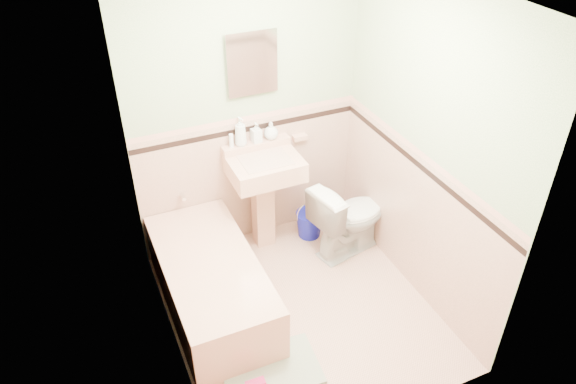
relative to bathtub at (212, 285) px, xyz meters
name	(u,v)px	position (x,y,z in m)	size (l,w,h in m)	color
floor	(300,309)	(0.63, -0.33, -0.23)	(2.20, 2.20, 0.00)	#DAA58F
wall_back	(247,114)	(0.63, 0.77, 1.02)	(2.50, 2.50, 0.00)	beige
wall_front	(390,285)	(0.63, -1.43, 1.02)	(2.50, 2.50, 0.00)	beige
wall_left	(157,217)	(-0.37, -0.33, 1.02)	(2.50, 2.50, 0.00)	beige
wall_right	(425,151)	(1.63, -0.33, 1.02)	(2.50, 2.50, 0.00)	beige
wainscot_back	(250,180)	(0.63, 0.76, 0.38)	(2.00, 2.00, 0.00)	#DDAA94
wainscot_front	(378,362)	(0.63, -1.42, 0.38)	(2.00, 2.00, 0.00)	#DDAA94
wainscot_left	(172,291)	(-0.36, -0.33, 0.38)	(2.20, 2.20, 0.00)	#DDAA94
wainscot_right	(412,221)	(1.62, -0.33, 0.38)	(2.20, 2.20, 0.00)	#DDAA94
accent_back	(248,129)	(0.63, 0.75, 0.90)	(2.00, 2.00, 0.00)	black
accent_front	(386,300)	(0.63, -1.41, 0.90)	(2.00, 2.00, 0.00)	black
accent_left	(163,232)	(-0.35, -0.33, 0.89)	(2.20, 2.20, 0.00)	black
accent_right	(420,166)	(1.61, -0.33, 0.89)	(2.20, 2.20, 0.00)	black
cap_back	(248,118)	(0.63, 0.75, 0.99)	(2.00, 2.00, 0.00)	#DA9884
cap_front	(388,287)	(0.63, -1.41, 0.99)	(2.00, 2.00, 0.00)	#DA9884
cap_left	(161,220)	(-0.35, -0.33, 1.00)	(2.20, 2.20, 0.00)	#DA9884
cap_right	(422,155)	(1.61, -0.33, 1.00)	(2.20, 2.20, 0.00)	#DA9884
bathtub	(212,285)	(0.00, 0.00, 0.00)	(0.70, 1.50, 0.45)	tan
tub_faucet	(183,196)	(0.00, 0.72, 0.41)	(0.04, 0.04, 0.12)	silver
sink	(265,204)	(0.68, 0.53, 0.25)	(0.60, 0.49, 0.94)	tan
sink_faucet	(258,150)	(0.68, 0.67, 0.72)	(0.02, 0.02, 0.10)	silver
medicine_cabinet	(252,63)	(0.68, 0.74, 1.47)	(0.35, 0.04, 0.44)	white
soap_dish	(300,137)	(1.10, 0.73, 0.72)	(0.13, 0.07, 0.04)	tan
soap_bottle_left	(240,131)	(0.55, 0.71, 0.91)	(0.10, 0.10, 0.26)	#B2B2B2
soap_bottle_mid	(256,133)	(0.68, 0.71, 0.87)	(0.08, 0.08, 0.18)	#B2B2B2
soap_bottle_right	(271,130)	(0.82, 0.71, 0.86)	(0.12, 0.12, 0.16)	#B2B2B2
tube	(231,141)	(0.46, 0.71, 0.84)	(0.04, 0.04, 0.12)	white
toilet	(349,217)	(1.34, 0.18, 0.14)	(0.40, 0.71, 0.72)	white
bucket	(309,224)	(1.11, 0.51, -0.10)	(0.26, 0.26, 0.26)	#1015A4
bath_mat	(271,370)	(0.18, -0.79, -0.21)	(0.69, 0.46, 0.03)	gray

